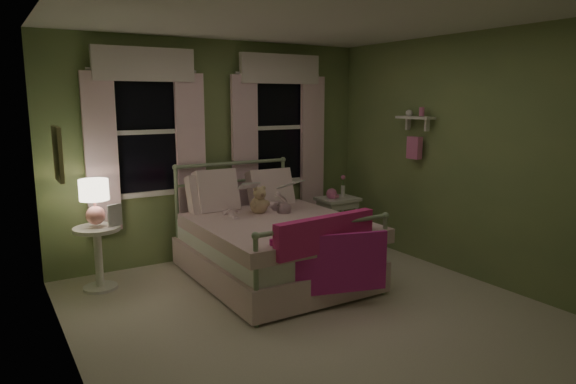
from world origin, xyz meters
TOP-DOWN VIEW (x-y plane):
  - room_shell at (0.00, 0.00)m, footprint 4.20×4.20m
  - bed at (0.13, 0.99)m, footprint 1.58×2.04m
  - pink_throw at (0.14, -0.03)m, footprint 1.10×0.34m
  - child_left at (-0.14, 1.42)m, footprint 0.27×0.21m
  - child_right at (0.42, 1.42)m, footprint 0.41×0.35m
  - book_left at (-0.14, 1.17)m, footprint 0.22×0.16m
  - book_right at (0.42, 1.17)m, footprint 0.22×0.17m
  - teddy_bear at (0.14, 1.26)m, footprint 0.24×0.20m
  - nightstand_left at (-1.52, 1.61)m, footprint 0.46×0.46m
  - table_lamp at (-1.52, 1.61)m, footprint 0.28×0.28m
  - book_nightstand at (-1.42, 1.53)m, footprint 0.23×0.27m
  - nightstand_right at (1.48, 1.61)m, footprint 0.50×0.40m
  - pink_toy at (1.38, 1.60)m, footprint 0.14×0.20m
  - bud_vase at (1.60, 1.66)m, footprint 0.06×0.06m
  - window_left at (-0.85, 2.03)m, footprint 1.34×0.13m
  - window_right at (0.85, 2.03)m, footprint 1.34×0.13m
  - wall_shelf at (1.90, 0.70)m, footprint 0.15×0.50m
  - framed_picture at (-1.95, 0.60)m, footprint 0.03×0.32m

SIDE VIEW (x-z plane):
  - bed at x=0.13m, z-range -0.22..0.97m
  - nightstand_left at x=-1.52m, z-range 0.09..0.74m
  - nightstand_right at x=1.48m, z-range 0.23..0.87m
  - pink_throw at x=0.14m, z-range 0.26..0.96m
  - book_nightstand at x=-1.42m, z-range 0.65..0.67m
  - pink_toy at x=1.38m, z-range 0.64..0.78m
  - bud_vase at x=1.60m, z-range 0.65..0.93m
  - teddy_bear at x=0.14m, z-range 0.63..0.95m
  - child_left at x=-0.14m, z-range 0.57..1.23m
  - book_right at x=0.42m, z-range 0.79..1.05m
  - child_right at x=0.42m, z-range 0.57..1.32m
  - table_lamp at x=-1.52m, z-range 0.73..1.18m
  - book_left at x=-0.14m, z-range 0.83..1.09m
  - room_shell at x=0.00m, z-range -0.80..3.40m
  - framed_picture at x=-1.95m, z-range 1.29..1.71m
  - wall_shelf at x=1.90m, z-range 1.22..1.82m
  - window_left at x=-0.85m, z-range 0.64..2.60m
  - window_right at x=0.85m, z-range 0.64..2.60m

